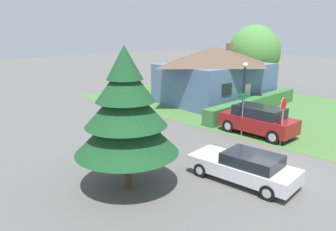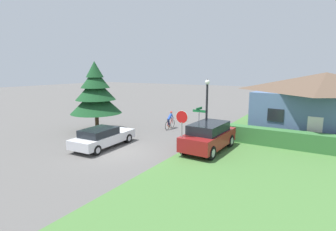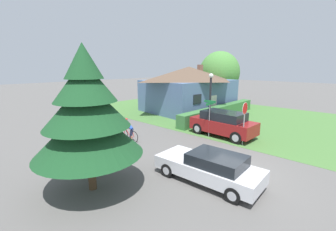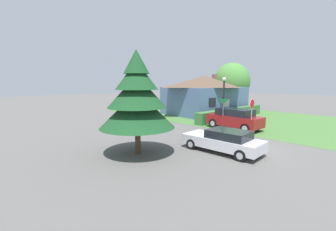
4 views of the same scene
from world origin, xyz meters
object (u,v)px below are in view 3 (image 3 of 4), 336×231
(stop_sign, at_px, (244,115))
(street_name_sign, at_px, (210,112))
(cyclist, at_px, (129,130))
(sedan_left_lane, at_px, (210,167))
(deciduous_tree_right, at_px, (219,73))
(cottage_house, at_px, (189,88))
(street_lamp, at_px, (210,98))
(conifer_tall_near, at_px, (87,113))
(parked_suv_right, at_px, (223,123))

(stop_sign, height_order, street_name_sign, stop_sign)
(cyclist, bearing_deg, street_name_sign, -132.61)
(sedan_left_lane, bearing_deg, deciduous_tree_right, -63.14)
(stop_sign, bearing_deg, cottage_house, -127.99)
(deciduous_tree_right, bearing_deg, cyclist, -168.03)
(cyclist, bearing_deg, deciduous_tree_right, -81.46)
(street_lamp, bearing_deg, conifer_tall_near, -176.30)
(parked_suv_right, distance_m, conifer_tall_near, 10.18)
(sedan_left_lane, bearing_deg, parked_suv_right, -67.96)
(parked_suv_right, relative_size, stop_sign, 1.67)
(parked_suv_right, bearing_deg, street_name_sign, 60.83)
(conifer_tall_near, bearing_deg, street_lamp, 3.70)
(street_lamp, bearing_deg, stop_sign, -97.78)
(cyclist, relative_size, deciduous_tree_right, 0.26)
(cyclist, relative_size, conifer_tall_near, 0.31)
(parked_suv_right, distance_m, deciduous_tree_right, 14.90)
(sedan_left_lane, height_order, parked_suv_right, parked_suv_right)
(cottage_house, xyz_separation_m, parked_suv_right, (-5.98, -7.80, -1.59))
(stop_sign, height_order, street_lamp, street_lamp)
(parked_suv_right, xyz_separation_m, street_name_sign, (-0.93, 0.56, 0.90))
(parked_suv_right, relative_size, conifer_tall_near, 0.80)
(sedan_left_lane, bearing_deg, cyclist, -11.34)
(sedan_left_lane, relative_size, street_name_sign, 1.79)
(street_lamp, height_order, street_name_sign, street_lamp)
(stop_sign, xyz_separation_m, street_name_sign, (-0.05, 2.47, -0.14))
(cottage_house, bearing_deg, street_name_sign, -127.98)
(street_lamp, bearing_deg, parked_suv_right, -58.24)
(sedan_left_lane, relative_size, deciduous_tree_right, 0.69)
(cottage_house, bearing_deg, deciduous_tree_right, 5.19)
(stop_sign, height_order, deciduous_tree_right, deciduous_tree_right)
(street_lamp, distance_m, deciduous_tree_right, 14.65)
(street_name_sign, bearing_deg, street_lamp, 31.89)
(street_name_sign, bearing_deg, cottage_house, 46.34)
(parked_suv_right, height_order, street_lamp, street_lamp)
(sedan_left_lane, bearing_deg, street_name_sign, -59.75)
(deciduous_tree_right, bearing_deg, street_lamp, -151.66)
(stop_sign, xyz_separation_m, street_lamp, (0.37, 2.73, 0.77))
(parked_suv_right, relative_size, street_lamp, 1.03)
(cyclist, relative_size, parked_suv_right, 0.38)
(cyclist, bearing_deg, street_lamp, -127.87)
(conifer_tall_near, bearing_deg, cyclist, 38.86)
(stop_sign, distance_m, deciduous_tree_right, 16.50)
(cottage_house, bearing_deg, conifer_tall_near, -148.83)
(parked_suv_right, distance_m, street_name_sign, 1.41)
(parked_suv_right, bearing_deg, conifer_tall_near, 90.68)
(conifer_tall_near, bearing_deg, sedan_left_lane, -39.86)
(sedan_left_lane, height_order, conifer_tall_near, conifer_tall_near)
(stop_sign, bearing_deg, street_lamp, -100.52)
(parked_suv_right, distance_m, stop_sign, 2.34)
(sedan_left_lane, height_order, cyclist, cyclist)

